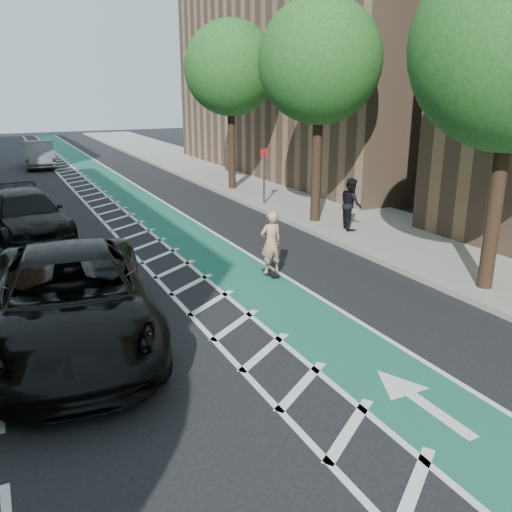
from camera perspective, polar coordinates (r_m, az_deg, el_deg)
ground at (r=10.17m, az=-6.79°, el=-11.72°), size 120.00×120.00×0.00m
bike_lane at (r=19.96m, az=-8.37°, el=2.86°), size 2.00×90.00×0.01m
buffer_strip at (r=19.57m, az=-12.54°, el=2.34°), size 1.40×90.00×0.01m
sidewalk_right at (r=22.71m, az=7.44°, el=4.84°), size 5.00×90.00×0.15m
curb_right at (r=21.48m, az=1.96°, el=4.27°), size 0.12×90.00×0.16m
building_right_far at (r=35.27m, az=10.22°, el=24.50°), size 14.00×22.00×19.00m
tree_r_c at (r=19.66m, az=7.38°, el=19.66°), size 4.20×4.20×7.90m
tree_r_d at (r=26.71m, az=-2.62°, el=19.11°), size 4.20×4.20×7.90m
sign_post at (r=23.23m, az=0.86°, el=8.46°), size 0.35×0.08×2.47m
skateboard at (r=14.79m, az=1.57°, el=-1.80°), size 0.20×0.72×0.10m
skateboarder at (r=14.53m, az=1.60°, el=1.45°), size 0.62×0.41×1.71m
suv_near at (r=11.30m, az=-18.89°, el=-4.33°), size 3.85×7.01×1.86m
suv_far at (r=19.90m, az=-23.09°, el=3.94°), size 2.94×5.70×1.58m
car_grey at (r=38.09m, az=-21.84°, el=9.91°), size 2.06×5.12×1.65m
pedestrian at (r=19.21m, az=9.96°, el=5.42°), size 0.92×1.04×1.80m
barrel_a at (r=12.32m, az=-21.41°, el=-5.46°), size 0.62×0.62×0.85m
barrel_b at (r=20.62m, az=-22.69°, el=3.44°), size 0.70×0.70×0.96m
barrel_c at (r=23.38m, az=-25.24°, el=4.57°), size 0.67×0.67×0.91m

